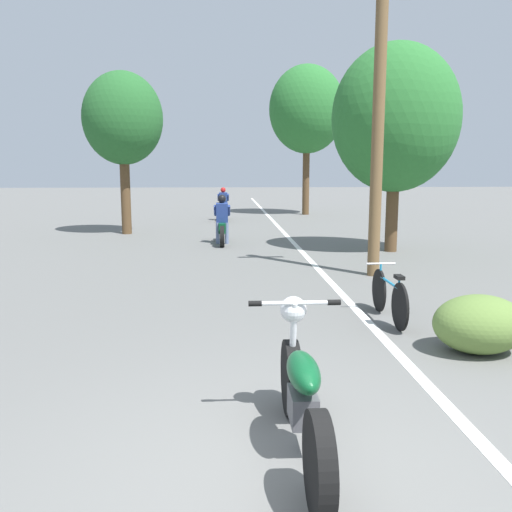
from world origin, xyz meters
name	(u,v)px	position (x,y,z in m)	size (l,w,h in m)	color
ground_plane	(285,482)	(0.00, 0.00, 0.00)	(120.00, 120.00, 0.00)	#60605E
lane_stripe_edge	(293,242)	(1.63, 12.37, 0.00)	(0.14, 48.00, 0.01)	white
utility_pole	(378,121)	(2.64, 7.29, 3.10)	(1.10, 0.24, 6.02)	brown
roadside_tree_right_near	(396,119)	(3.99, 10.49, 3.43)	(3.27, 2.94, 5.33)	#513A23
roadside_tree_right_far	(307,110)	(3.47, 22.16, 4.86)	(3.51, 3.16, 6.90)	#513A23
roadside_tree_left	(123,119)	(-3.68, 14.85, 3.75)	(2.61, 2.35, 5.29)	#513A23
roadside_bush	(479,324)	(2.60, 2.56, 0.35)	(1.10, 0.88, 0.70)	#5B7A38
motorcycle_foreground	(302,394)	(0.17, 0.42, 0.46)	(0.78, 2.10, 1.10)	black
motorcycle_rider_lead	(222,225)	(-0.47, 12.26, 0.54)	(0.50, 2.04, 1.42)	black
motorcycle_rider_far	(223,208)	(-0.44, 19.32, 0.52)	(0.50, 2.07, 1.39)	black
bicycle_parked	(389,296)	(1.95, 3.99, 0.35)	(0.44, 1.66, 0.77)	black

